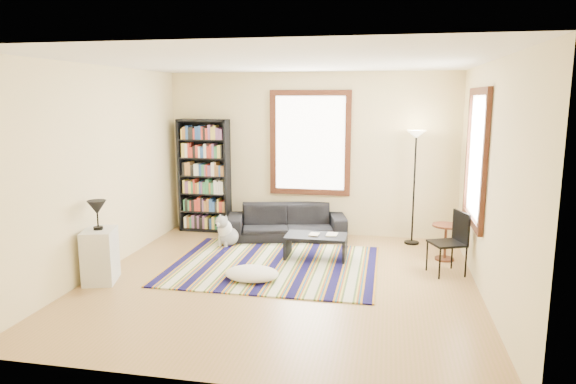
% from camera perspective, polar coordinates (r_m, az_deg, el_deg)
% --- Properties ---
extents(floor, '(5.00, 5.00, 0.10)m').
position_cam_1_polar(floor, '(6.84, -0.82, -10.27)').
color(floor, '#A4774B').
rests_on(floor, ground).
extents(ceiling, '(5.00, 5.00, 0.10)m').
position_cam_1_polar(ceiling, '(6.42, -0.89, 14.73)').
color(ceiling, white).
rests_on(ceiling, floor).
extents(wall_back, '(5.00, 0.10, 2.80)m').
position_cam_1_polar(wall_back, '(8.96, 2.53, 4.22)').
color(wall_back, beige).
rests_on(wall_back, floor).
extents(wall_front, '(5.00, 0.10, 2.80)m').
position_cam_1_polar(wall_front, '(4.06, -8.34, -3.49)').
color(wall_front, beige).
rests_on(wall_front, floor).
extents(wall_left, '(0.10, 5.00, 2.80)m').
position_cam_1_polar(wall_left, '(7.43, -20.49, 2.28)').
color(wall_left, beige).
rests_on(wall_left, floor).
extents(wall_right, '(0.10, 5.00, 2.80)m').
position_cam_1_polar(wall_right, '(6.45, 21.90, 1.04)').
color(wall_right, beige).
rests_on(wall_right, floor).
extents(window_back, '(1.20, 0.06, 1.60)m').
position_cam_1_polar(window_back, '(8.87, 2.47, 5.45)').
color(window_back, white).
rests_on(window_back, wall_back).
extents(window_right, '(0.06, 1.20, 1.60)m').
position_cam_1_polar(window_right, '(7.19, 20.22, 3.66)').
color(window_right, white).
rests_on(window_right, wall_right).
extents(rug, '(2.91, 2.33, 0.02)m').
position_cam_1_polar(rug, '(7.41, -1.58, -8.14)').
color(rug, '#0E0B39').
rests_on(rug, floor).
extents(sofa, '(1.21, 2.10, 0.58)m').
position_cam_1_polar(sofa, '(8.73, -0.15, -3.36)').
color(sofa, black).
rests_on(sofa, floor).
extents(bookshelf, '(0.90, 0.30, 2.00)m').
position_cam_1_polar(bookshelf, '(9.26, -9.27, 1.80)').
color(bookshelf, black).
rests_on(bookshelf, floor).
extents(coffee_table, '(1.02, 0.82, 0.36)m').
position_cam_1_polar(coffee_table, '(7.70, 3.12, -6.10)').
color(coffee_table, black).
rests_on(coffee_table, floor).
extents(book_a, '(0.16, 0.20, 0.02)m').
position_cam_1_polar(book_a, '(7.66, 2.39, -4.70)').
color(book_a, beige).
rests_on(book_a, coffee_table).
extents(book_b, '(0.17, 0.23, 0.02)m').
position_cam_1_polar(book_b, '(7.68, 4.30, -4.70)').
color(book_b, beige).
rests_on(book_b, coffee_table).
extents(floor_cushion, '(0.86, 0.76, 0.18)m').
position_cam_1_polar(floor_cushion, '(6.85, -4.04, -9.04)').
color(floor_cushion, beige).
rests_on(floor_cushion, floor).
extents(floor_lamp, '(0.30, 0.30, 1.86)m').
position_cam_1_polar(floor_lamp, '(8.54, 13.82, 0.43)').
color(floor_lamp, black).
rests_on(floor_lamp, floor).
extents(side_table, '(0.41, 0.41, 0.54)m').
position_cam_1_polar(side_table, '(7.94, 17.08, -5.36)').
color(side_table, '#492512').
rests_on(side_table, floor).
extents(folding_chair, '(0.54, 0.53, 0.86)m').
position_cam_1_polar(folding_chair, '(7.29, 17.25, -5.47)').
color(folding_chair, black).
rests_on(folding_chair, floor).
extents(white_cabinet, '(0.51, 0.59, 0.70)m').
position_cam_1_polar(white_cabinet, '(7.14, -20.14, -6.66)').
color(white_cabinet, silver).
rests_on(white_cabinet, floor).
extents(table_lamp, '(0.27, 0.27, 0.38)m').
position_cam_1_polar(table_lamp, '(7.00, -20.42, -2.42)').
color(table_lamp, black).
rests_on(table_lamp, white_cabinet).
extents(dog, '(0.52, 0.61, 0.52)m').
position_cam_1_polar(dog, '(8.40, -6.61, -4.18)').
color(dog, '#B8B8B8').
rests_on(dog, floor).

